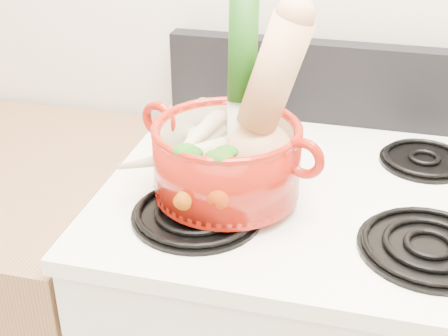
# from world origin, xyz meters

# --- Properties ---
(cooktop) EXTENTS (0.78, 0.67, 0.03)m
(cooktop) POSITION_xyz_m (0.00, 1.40, 0.93)
(cooktop) COLOR white
(cooktop) RESTS_ON stove_body
(control_backsplash) EXTENTS (0.76, 0.05, 0.18)m
(control_backsplash) POSITION_xyz_m (0.00, 1.70, 1.04)
(control_backsplash) COLOR black
(control_backsplash) RESTS_ON cooktop
(burner_front_left) EXTENTS (0.22, 0.22, 0.02)m
(burner_front_left) POSITION_xyz_m (-0.19, 1.24, 0.96)
(burner_front_left) COLOR black
(burner_front_left) RESTS_ON cooktop
(burner_front_right) EXTENTS (0.22, 0.22, 0.02)m
(burner_front_right) POSITION_xyz_m (0.19, 1.24, 0.96)
(burner_front_right) COLOR black
(burner_front_right) RESTS_ON cooktop
(burner_back_left) EXTENTS (0.17, 0.17, 0.02)m
(burner_back_left) POSITION_xyz_m (-0.19, 1.54, 0.96)
(burner_back_left) COLOR black
(burner_back_left) RESTS_ON cooktop
(burner_back_right) EXTENTS (0.17, 0.17, 0.02)m
(burner_back_right) POSITION_xyz_m (0.19, 1.54, 0.96)
(burner_back_right) COLOR black
(burner_back_right) RESTS_ON cooktop
(dutch_oven) EXTENTS (0.32, 0.32, 0.13)m
(dutch_oven) POSITION_xyz_m (-0.15, 1.31, 1.03)
(dutch_oven) COLOR maroon
(dutch_oven) RESTS_ON burner_front_left
(pot_handle_left) EXTENTS (0.07, 0.04, 0.07)m
(pot_handle_left) POSITION_xyz_m (-0.29, 1.35, 1.07)
(pot_handle_left) COLOR maroon
(pot_handle_left) RESTS_ON dutch_oven
(pot_handle_right) EXTENTS (0.07, 0.04, 0.07)m
(pot_handle_right) POSITION_xyz_m (-0.02, 1.27, 1.07)
(pot_handle_right) COLOR maroon
(pot_handle_right) RESTS_ON dutch_oven
(squash) EXTENTS (0.21, 0.14, 0.32)m
(squash) POSITION_xyz_m (-0.10, 1.32, 1.14)
(squash) COLOR #DFA772
(squash) RESTS_ON dutch_oven
(leek) EXTENTS (0.07, 0.11, 0.32)m
(leek) POSITION_xyz_m (-0.14, 1.34, 1.15)
(leek) COLOR silver
(leek) RESTS_ON dutch_oven
(ginger) EXTENTS (0.08, 0.06, 0.04)m
(ginger) POSITION_xyz_m (-0.15, 1.40, 1.01)
(ginger) COLOR tan
(ginger) RESTS_ON dutch_oven
(parsnip_0) EXTENTS (0.12, 0.20, 0.05)m
(parsnip_0) POSITION_xyz_m (-0.19, 1.35, 1.02)
(parsnip_0) COLOR beige
(parsnip_0) RESTS_ON dutch_oven
(parsnip_1) EXTENTS (0.10, 0.20, 0.06)m
(parsnip_1) POSITION_xyz_m (-0.23, 1.32, 1.03)
(parsnip_1) COLOR beige
(parsnip_1) RESTS_ON dutch_oven
(parsnip_2) EXTENTS (0.09, 0.20, 0.06)m
(parsnip_2) POSITION_xyz_m (-0.17, 1.36, 1.03)
(parsnip_2) COLOR beige
(parsnip_2) RESTS_ON dutch_oven
(parsnip_3) EXTENTS (0.19, 0.11, 0.06)m
(parsnip_3) POSITION_xyz_m (-0.25, 1.29, 1.04)
(parsnip_3) COLOR beige
(parsnip_3) RESTS_ON dutch_oven
(parsnip_4) EXTENTS (0.05, 0.19, 0.05)m
(parsnip_4) POSITION_xyz_m (-0.24, 1.39, 1.04)
(parsnip_4) COLOR beige
(parsnip_4) RESTS_ON dutch_oven
(parsnip_5) EXTENTS (0.09, 0.20, 0.05)m
(parsnip_5) POSITION_xyz_m (-0.22, 1.33, 1.05)
(parsnip_5) COLOR beige
(parsnip_5) RESTS_ON dutch_oven
(carrot_0) EXTENTS (0.06, 0.15, 0.04)m
(carrot_0) POSITION_xyz_m (-0.15, 1.29, 1.01)
(carrot_0) COLOR #BE5909
(carrot_0) RESTS_ON dutch_oven
(carrot_1) EXTENTS (0.03, 0.14, 0.04)m
(carrot_1) POSITION_xyz_m (-0.20, 1.24, 1.02)
(carrot_1) COLOR #D8610A
(carrot_1) RESTS_ON dutch_oven
(carrot_2) EXTENTS (0.05, 0.19, 0.05)m
(carrot_2) POSITION_xyz_m (-0.14, 1.27, 1.03)
(carrot_2) COLOR #D43E0A
(carrot_2) RESTS_ON dutch_oven
(carrot_3) EXTENTS (0.09, 0.15, 0.05)m
(carrot_3) POSITION_xyz_m (-0.17, 1.27, 1.03)
(carrot_3) COLOR #DD560B
(carrot_3) RESTS_ON dutch_oven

